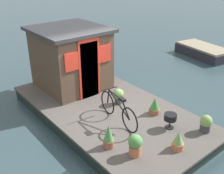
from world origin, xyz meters
TOP-DOWN VIEW (x-y plane):
  - ground_plane at (0.00, 0.00)m, footprint 60.00×60.00m
  - houseboat_deck at (0.00, 0.00)m, footprint 5.91×3.15m
  - houseboat_cabin at (1.84, 0.00)m, footprint 2.20×2.11m
  - bicycle at (-0.77, 0.27)m, footprint 1.66×0.50m
  - potted_plant_basil at (-1.98, 0.83)m, footprint 0.31×0.31m
  - potted_plant_succulent at (-1.41, 1.09)m, footprint 0.25×0.25m
  - potted_plant_lavender at (-2.43, -1.08)m, footprint 0.29×0.29m
  - potted_plant_fern at (-1.08, -0.75)m, footprint 0.29×0.29m
  - potted_plant_mint at (-0.03, -0.38)m, footprint 0.31×0.31m
  - potted_plant_sage at (-2.43, -0.03)m, footprint 0.27×0.27m
  - charcoal_grill at (-1.78, -0.54)m, footprint 0.31×0.31m
  - dinghy_boat at (1.48, -6.97)m, footprint 2.73×1.68m

SIDE VIEW (x-z plane):
  - ground_plane at x=0.00m, z-range 0.00..0.00m
  - houseboat_deck at x=0.00m, z-range 0.00..0.38m
  - dinghy_boat at x=1.48m, z-range 0.00..0.49m
  - potted_plant_sage at x=-2.43m, z-range 0.37..0.80m
  - potted_plant_fern at x=-1.08m, z-range 0.37..0.84m
  - potted_plant_lavender at x=-2.43m, z-range 0.39..0.83m
  - potted_plant_mint at x=-0.03m, z-range 0.41..0.87m
  - potted_plant_basil at x=-1.98m, z-range 0.39..0.89m
  - potted_plant_succulent at x=-1.41m, z-range 0.37..0.93m
  - charcoal_grill at x=-1.78m, z-range 0.47..0.86m
  - bicycle at x=-0.77m, z-range 0.35..1.13m
  - houseboat_cabin at x=1.84m, z-range 0.39..2.31m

